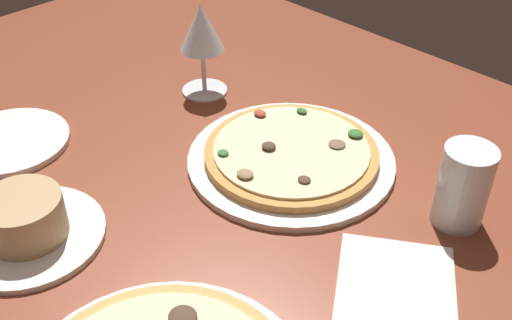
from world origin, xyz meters
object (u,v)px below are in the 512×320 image
object	(u,v)px
wine_glass_far	(201,32)
side_plate	(10,141)
pizza_main	(291,156)
water_glass	(462,191)
ramekin_on_saucer	(26,223)
paper_menu	(396,299)

from	to	relation	value
wine_glass_far	side_plate	bearing A→B (deg)	74.07
pizza_main	water_glass	xyz separation A→B (cm)	(-22.90, -5.89, 3.46)
side_plate	water_glass	bearing A→B (deg)	-149.96
water_glass	pizza_main	bearing A→B (deg)	14.42
pizza_main	wine_glass_far	world-z (taller)	wine_glass_far
wine_glass_far	water_glass	world-z (taller)	wine_glass_far
pizza_main	ramekin_on_saucer	world-z (taller)	ramekin_on_saucer
side_plate	paper_menu	world-z (taller)	side_plate
pizza_main	side_plate	distance (cm)	41.84
side_plate	paper_menu	size ratio (longest dim) A/B	0.95
pizza_main	ramekin_on_saucer	bearing A→B (deg)	70.47
pizza_main	wine_glass_far	bearing A→B (deg)	-10.66
ramekin_on_saucer	side_plate	distance (cm)	22.06
pizza_main	paper_menu	bearing A→B (deg)	157.61
water_glass	paper_menu	bearing A→B (deg)	98.05
ramekin_on_saucer	side_plate	bearing A→B (deg)	-21.10
ramekin_on_saucer	water_glass	world-z (taller)	water_glass
side_plate	paper_menu	xyz separation A→B (cm)	(-57.80, -15.83, -0.30)
water_glass	wine_glass_far	bearing A→B (deg)	1.72
pizza_main	ramekin_on_saucer	distance (cm)	36.23
water_glass	side_plate	world-z (taller)	water_glass
ramekin_on_saucer	paper_menu	distance (cm)	44.27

